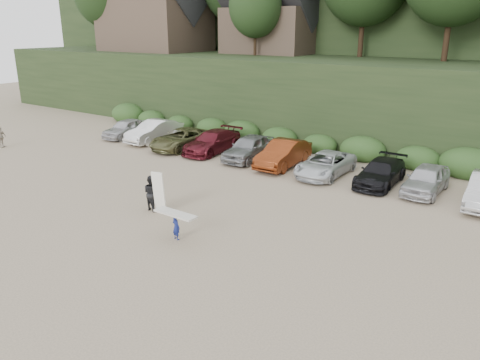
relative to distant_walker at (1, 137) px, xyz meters
The scene contains 5 objects.
ground 22.15m from the distant_walker, ahead, with size 120.00×120.00×0.00m, color tan.
parked_cars 24.91m from the distant_walker, 17.41° to the left, with size 39.81×6.00×1.63m.
distant_walker is the anchor object (origin of this frame).
child_surfer 21.45m from the distant_walker, 11.61° to the right, with size 1.99×0.58×1.19m.
adult_surfer 18.07m from the distant_walker, ahead, with size 1.32×0.75×2.05m.
Camera 1 is at (11.34, -14.85, 8.51)m, focal length 35.00 mm.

